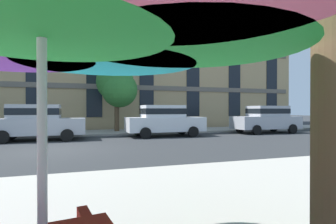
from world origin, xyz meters
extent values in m
plane|color=#2D3033|center=(0.00, 0.00, 0.00)|extent=(120.00, 120.00, 0.00)
cube|color=#9E998E|center=(0.00, 6.80, 0.06)|extent=(56.00, 3.60, 0.12)
cube|color=tan|center=(0.00, 15.00, 8.00)|extent=(38.53, 12.00, 16.00)
cube|color=#6B6056|center=(0.00, 8.96, 3.20)|extent=(37.76, 0.08, 0.36)
cube|color=#6B6056|center=(0.00, 8.96, 6.40)|extent=(37.76, 0.08, 0.36)
cube|color=black|center=(-1.93, 8.97, 8.40)|extent=(1.10, 0.06, 14.80)
cube|color=black|center=(1.93, 8.97, 8.40)|extent=(1.10, 0.06, 14.80)
cube|color=black|center=(5.78, 8.97, 8.40)|extent=(1.10, 0.06, 14.80)
cube|color=black|center=(9.63, 8.97, 8.40)|extent=(1.10, 0.06, 14.80)
cube|color=black|center=(13.48, 8.97, 8.40)|extent=(1.10, 0.06, 14.80)
cube|color=black|center=(17.34, 8.97, 8.40)|extent=(1.10, 0.06, 14.80)
cube|color=#A8AAB2|center=(-1.01, 3.70, 0.70)|extent=(4.40, 1.76, 0.80)
cube|color=#A8AAB2|center=(-1.16, 3.70, 1.44)|extent=(2.30, 1.55, 0.68)
cube|color=black|center=(-1.16, 3.70, 1.44)|extent=(2.32, 1.57, 0.32)
cylinder|color=black|center=(0.35, 4.58, 0.30)|extent=(0.60, 0.22, 0.60)
cylinder|color=black|center=(0.35, 2.82, 0.30)|extent=(0.60, 0.22, 0.60)
cylinder|color=black|center=(-2.38, 4.58, 0.30)|extent=(0.60, 0.22, 0.60)
cylinder|color=black|center=(-2.38, 2.82, 0.30)|extent=(0.60, 0.22, 0.60)
cube|color=silver|center=(5.57, 3.70, 0.70)|extent=(4.40, 1.76, 0.80)
cube|color=silver|center=(5.42, 3.70, 1.44)|extent=(2.30, 1.55, 0.68)
cube|color=black|center=(5.42, 3.70, 1.44)|extent=(2.32, 1.57, 0.32)
cylinder|color=black|center=(6.93, 4.58, 0.30)|extent=(0.60, 0.22, 0.60)
cylinder|color=black|center=(6.93, 2.82, 0.30)|extent=(0.60, 0.22, 0.60)
cylinder|color=black|center=(4.20, 4.58, 0.30)|extent=(0.60, 0.22, 0.60)
cylinder|color=black|center=(4.20, 2.82, 0.30)|extent=(0.60, 0.22, 0.60)
cube|color=#A8AAB2|center=(12.48, 3.70, 0.70)|extent=(4.40, 1.76, 0.80)
cube|color=#A8AAB2|center=(12.63, 3.70, 1.44)|extent=(2.30, 1.55, 0.68)
cube|color=black|center=(12.63, 3.70, 1.44)|extent=(2.32, 1.57, 0.32)
cylinder|color=black|center=(11.12, 2.82, 0.30)|extent=(0.60, 0.22, 0.60)
cylinder|color=black|center=(11.12, 4.58, 0.30)|extent=(0.60, 0.22, 0.60)
cylinder|color=black|center=(13.84, 2.82, 0.30)|extent=(0.60, 0.22, 0.60)
cylinder|color=black|center=(13.84, 4.58, 0.30)|extent=(0.60, 0.22, 0.60)
cylinder|color=black|center=(18.11, 4.58, 0.30)|extent=(0.60, 0.22, 0.60)
cylinder|color=brown|center=(3.26, 6.98, 0.99)|extent=(0.32, 0.32, 1.97)
sphere|color=#2D702D|center=(3.41, 6.76, 2.85)|extent=(2.34, 2.34, 2.34)
sphere|color=#2D702D|center=(3.18, 7.18, 3.39)|extent=(2.49, 2.49, 2.49)
cylinder|color=silver|center=(0.70, -9.00, 1.21)|extent=(0.06, 0.06, 2.42)
cone|color=green|center=(1.68, -9.00, 2.19)|extent=(1.72, 1.72, 0.46)
cone|color=#199EB2|center=(1.19, -8.15, 2.19)|extent=(1.72, 1.72, 0.46)
camera|label=1|loc=(0.92, -10.80, 1.52)|focal=28.48mm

